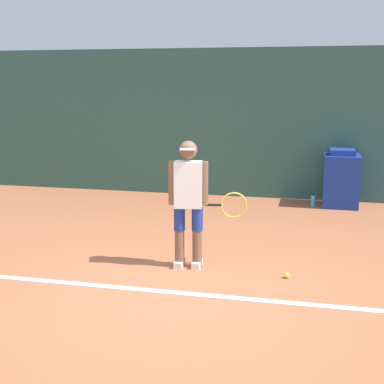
# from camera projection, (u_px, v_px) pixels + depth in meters

# --- Properties ---
(ground_plane) EXTENTS (24.00, 24.00, 0.00)m
(ground_plane) POSITION_uv_depth(u_px,v_px,m) (176.00, 294.00, 5.82)
(ground_plane) COLOR #B76642
(back_wall) EXTENTS (24.00, 0.10, 2.92)m
(back_wall) POSITION_uv_depth(u_px,v_px,m) (243.00, 124.00, 10.53)
(back_wall) COLOR #2D564C
(back_wall) RESTS_ON ground_plane
(court_baseline) EXTENTS (21.60, 0.10, 0.01)m
(court_baseline) POSITION_uv_depth(u_px,v_px,m) (177.00, 293.00, 5.84)
(court_baseline) COLOR white
(court_baseline) RESTS_ON ground_plane
(tennis_player) EXTENTS (0.95, 0.31, 1.58)m
(tennis_player) POSITION_uv_depth(u_px,v_px,m) (189.00, 199.00, 6.51)
(tennis_player) COLOR brown
(tennis_player) RESTS_ON ground_plane
(tennis_ball) EXTENTS (0.07, 0.07, 0.07)m
(tennis_ball) POSITION_uv_depth(u_px,v_px,m) (287.00, 275.00, 6.29)
(tennis_ball) COLOR #D1E533
(tennis_ball) RESTS_ON ground_plane
(covered_chair) EXTENTS (0.64, 0.71, 1.06)m
(covered_chair) POSITION_uv_depth(u_px,v_px,m) (341.00, 179.00, 9.87)
(covered_chair) COLOR navy
(covered_chair) RESTS_ON ground_plane
(water_bottle) EXTENTS (0.09, 0.09, 0.24)m
(water_bottle) POSITION_uv_depth(u_px,v_px,m) (313.00, 201.00, 9.89)
(water_bottle) COLOR #33ADD6
(water_bottle) RESTS_ON ground_plane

